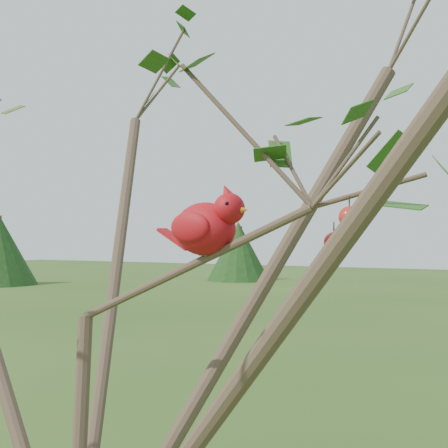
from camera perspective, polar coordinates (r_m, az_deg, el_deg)
name	(u,v)px	position (r m, az deg, el deg)	size (l,w,h in m)	color
crabapple_tree	(74,247)	(1.41, -13.54, -2.04)	(2.35, 2.05, 2.95)	#463525
cardinal	(208,226)	(1.31, -1.49, -0.19)	(0.24, 0.13, 0.16)	#B50F11
distant_trees	(430,252)	(25.43, 18.36, -2.49)	(44.83, 15.64, 3.27)	#463525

